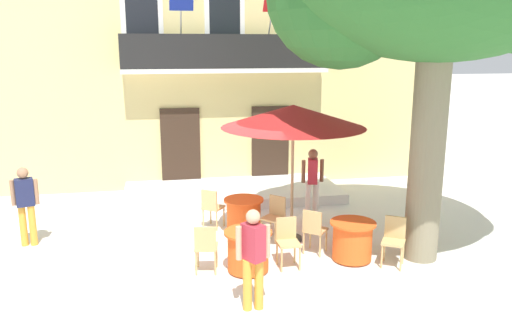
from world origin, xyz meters
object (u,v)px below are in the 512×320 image
(cafe_chair_near_tree_0, at_px, (394,238))
(pedestrian_mid_plaza, at_px, (253,254))
(cafe_umbrella, at_px, (293,117))
(cafe_chair_front_0, at_px, (206,245))
(cafe_table_near_tree, at_px, (352,240))
(pedestrian_by_tree, at_px, (312,181))
(cafe_chair_front_1, at_px, (287,239))
(cafe_chair_middle_1, at_px, (275,215))
(cafe_table_middle, at_px, (244,215))
(cafe_chair_middle_0, at_px, (212,206))
(cafe_table_front, at_px, (248,251))
(cafe_chair_near_tree_1, at_px, (314,228))
(pedestrian_near_entrance, at_px, (26,202))

(cafe_chair_near_tree_0, height_order, pedestrian_mid_plaza, pedestrian_mid_plaza)
(cafe_umbrella, bearing_deg, cafe_chair_front_0, -147.08)
(cafe_table_near_tree, bearing_deg, pedestrian_by_tree, 92.24)
(cafe_chair_front_0, xyz_separation_m, cafe_chair_front_1, (1.50, 0.03, 0.00))
(cafe_chair_middle_1, relative_size, pedestrian_mid_plaza, 0.56)
(cafe_chair_middle_1, height_order, cafe_chair_front_1, same)
(cafe_table_near_tree, relative_size, cafe_umbrella, 0.30)
(cafe_table_middle, relative_size, cafe_chair_middle_0, 0.95)
(cafe_table_middle, xyz_separation_m, pedestrian_mid_plaza, (-0.41, -3.29, 0.52))
(cafe_chair_middle_1, bearing_deg, cafe_table_near_tree, -48.70)
(cafe_chair_middle_0, relative_size, pedestrian_by_tree, 0.53)
(pedestrian_mid_plaza, bearing_deg, pedestrian_by_tree, 60.87)
(cafe_chair_middle_1, bearing_deg, cafe_table_front, -119.59)
(cafe_chair_front_0, bearing_deg, cafe_chair_near_tree_1, 12.04)
(cafe_table_middle, relative_size, cafe_chair_middle_1, 0.95)
(cafe_chair_middle_1, distance_m, cafe_umbrella, 2.11)
(cafe_chair_near_tree_0, xyz_separation_m, cafe_chair_middle_1, (-1.87, 1.70, 0.00))
(cafe_table_near_tree, height_order, cafe_table_middle, same)
(cafe_umbrella, distance_m, pedestrian_mid_plaza, 3.40)
(cafe_chair_front_0, bearing_deg, cafe_chair_middle_1, 41.57)
(cafe_umbrella, bearing_deg, cafe_table_middle, 144.13)
(cafe_umbrella, bearing_deg, pedestrian_near_entrance, 171.89)
(cafe_table_near_tree, bearing_deg, cafe_umbrella, 126.36)
(cafe_table_middle, height_order, cafe_chair_front_0, cafe_chair_front_0)
(cafe_table_near_tree, distance_m, cafe_umbrella, 2.66)
(cafe_umbrella, bearing_deg, cafe_table_front, -131.72)
(cafe_chair_middle_0, bearing_deg, cafe_chair_near_tree_0, -39.36)
(pedestrian_mid_plaza, bearing_deg, cafe_chair_middle_0, 93.91)
(cafe_table_middle, distance_m, cafe_chair_front_1, 1.93)
(pedestrian_near_entrance, distance_m, pedestrian_by_tree, 6.12)
(cafe_table_middle, xyz_separation_m, cafe_chair_middle_0, (-0.66, 0.37, 0.14))
(cafe_table_middle, bearing_deg, cafe_chair_middle_0, 150.73)
(cafe_umbrella, height_order, pedestrian_mid_plaza, cafe_umbrella)
(cafe_chair_near_tree_1, xyz_separation_m, cafe_chair_middle_1, (-0.56, 0.94, 0.00))
(cafe_chair_middle_0, distance_m, cafe_chair_front_1, 2.51)
(pedestrian_near_entrance, bearing_deg, cafe_chair_near_tree_0, -18.39)
(cafe_chair_front_0, xyz_separation_m, pedestrian_by_tree, (2.68, 2.34, 0.44))
(cafe_chair_near_tree_0, distance_m, cafe_chair_middle_0, 4.01)
(cafe_chair_middle_1, bearing_deg, cafe_chair_front_1, -93.32)
(cafe_chair_near_tree_1, distance_m, cafe_umbrella, 2.23)
(cafe_table_middle, bearing_deg, cafe_chair_near_tree_1, -51.26)
(cafe_table_near_tree, distance_m, cafe_table_front, 2.02)
(cafe_chair_front_1, relative_size, pedestrian_near_entrance, 0.56)
(cafe_chair_middle_1, bearing_deg, pedestrian_near_entrance, 173.31)
(cafe_chair_near_tree_0, bearing_deg, cafe_table_front, 174.96)
(cafe_chair_near_tree_0, xyz_separation_m, cafe_chair_middle_0, (-3.10, 2.55, 0.00))
(cafe_chair_front_1, height_order, pedestrian_mid_plaza, pedestrian_mid_plaza)
(cafe_chair_near_tree_1, xyz_separation_m, cafe_chair_middle_0, (-1.80, 1.79, 0.00))
(cafe_umbrella, xyz_separation_m, pedestrian_mid_plaza, (-1.31, -2.64, -1.70))
(cafe_table_front, distance_m, pedestrian_by_tree, 3.13)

